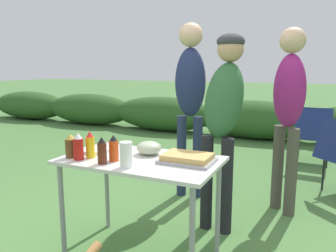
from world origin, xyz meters
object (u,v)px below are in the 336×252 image
at_px(folding_table, 141,169).
at_px(mustard_bottle, 90,145).
at_px(hot_sauce_bottle, 114,149).
at_px(ketchup_bottle, 78,147).
at_px(bbq_sauce_bottle, 102,151).
at_px(plate_stack, 95,150).
at_px(mixing_bowl, 149,148).
at_px(camp_chair_near_hedge, 313,132).
at_px(paper_cup_stack, 126,155).
at_px(standing_person_in_olive_jacket, 190,91).
at_px(beer_bottle, 71,146).
at_px(standing_person_in_red_jacket, 224,105).
at_px(standing_person_in_navy_coat, 289,102).
at_px(food_tray, 187,158).

height_order(folding_table, mustard_bottle, mustard_bottle).
xyz_separation_m(hot_sauce_bottle, ketchup_bottle, (-0.24, -0.08, 0.00)).
height_order(ketchup_bottle, bbq_sauce_bottle, ketchup_bottle).
height_order(plate_stack, mixing_bowl, mixing_bowl).
bearing_deg(hot_sauce_bottle, folding_table, 41.16).
xyz_separation_m(bbq_sauce_bottle, camp_chair_near_hedge, (1.24, 3.26, -0.36)).
bearing_deg(paper_cup_stack, standing_person_in_olive_jacket, 94.80).
relative_size(hot_sauce_bottle, beer_bottle, 1.06).
height_order(paper_cup_stack, ketchup_bottle, ketchup_bottle).
bearing_deg(bbq_sauce_bottle, mixing_bowl, 63.13).
bearing_deg(standing_person_in_red_jacket, paper_cup_stack, -106.31).
bearing_deg(standing_person_in_navy_coat, standing_person_in_olive_jacket, -136.95).
relative_size(folding_table, mixing_bowl, 5.98).
xyz_separation_m(plate_stack, bbq_sauce_bottle, (0.24, -0.24, 0.07)).
bearing_deg(hot_sauce_bottle, bbq_sauce_bottle, -108.94).
bearing_deg(standing_person_in_olive_jacket, mustard_bottle, -108.47).
xyz_separation_m(hot_sauce_bottle, beer_bottle, (-0.32, -0.06, -0.00)).
bearing_deg(mustard_bottle, plate_stack, 115.69).
xyz_separation_m(beer_bottle, camp_chair_near_hedge, (1.53, 3.23, -0.35)).
height_order(mixing_bowl, standing_person_in_olive_jacket, standing_person_in_olive_jacket).
height_order(hot_sauce_bottle, standing_person_in_navy_coat, standing_person_in_navy_coat).
xyz_separation_m(food_tray, mustard_bottle, (-0.67, -0.18, 0.06)).
height_order(mixing_bowl, beer_bottle, beer_bottle).
bearing_deg(ketchup_bottle, beer_bottle, 165.44).
xyz_separation_m(mustard_bottle, standing_person_in_navy_coat, (1.19, 1.36, 0.23)).
bearing_deg(standing_person_in_red_jacket, ketchup_bottle, -124.44).
height_order(food_tray, standing_person_in_navy_coat, standing_person_in_navy_coat).
bearing_deg(mixing_bowl, ketchup_bottle, -139.31).
bearing_deg(standing_person_in_red_jacket, food_tray, -90.00).
bearing_deg(hot_sauce_bottle, plate_stack, 151.26).
height_order(food_tray, hot_sauce_bottle, hot_sauce_bottle).
distance_m(bbq_sauce_bottle, standing_person_in_olive_jacket, 1.47).
bearing_deg(mustard_bottle, food_tray, 15.00).
distance_m(hot_sauce_bottle, ketchup_bottle, 0.25).
bearing_deg(mixing_bowl, standing_person_in_red_jacket, 57.35).
height_order(standing_person_in_navy_coat, camp_chair_near_hedge, standing_person_in_navy_coat).
xyz_separation_m(plate_stack, camp_chair_near_hedge, (1.48, 3.03, -0.28)).
distance_m(hot_sauce_bottle, bbq_sauce_bottle, 0.10).
distance_m(beer_bottle, camp_chair_near_hedge, 3.59).
distance_m(standing_person_in_red_jacket, standing_person_in_navy_coat, 0.69).
bearing_deg(standing_person_in_olive_jacket, paper_cup_stack, -93.85).
height_order(standing_person_in_red_jacket, standing_person_in_navy_coat, standing_person_in_navy_coat).
bearing_deg(mixing_bowl, food_tray, -12.04).
relative_size(folding_table, hot_sauce_bottle, 6.12).
bearing_deg(folding_table, bbq_sauce_bottle, -128.79).
bearing_deg(standing_person_in_red_jacket, mixing_bowl, -117.61).
bearing_deg(paper_cup_stack, hot_sauce_bottle, 149.00).
xyz_separation_m(mustard_bottle, beer_bottle, (-0.12, -0.06, -0.01)).
relative_size(plate_stack, standing_person_in_olive_jacket, 0.12).
bearing_deg(beer_bottle, plate_stack, 74.93).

